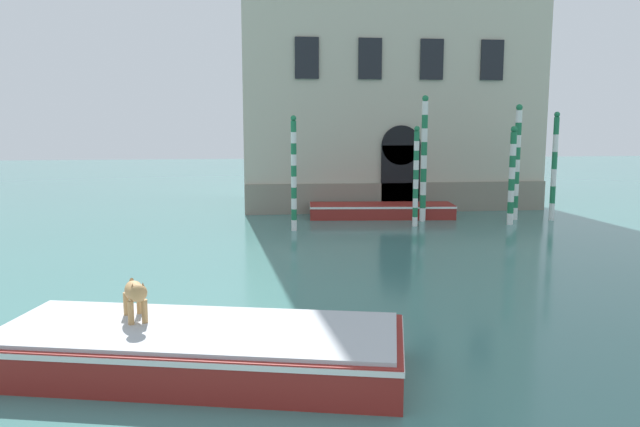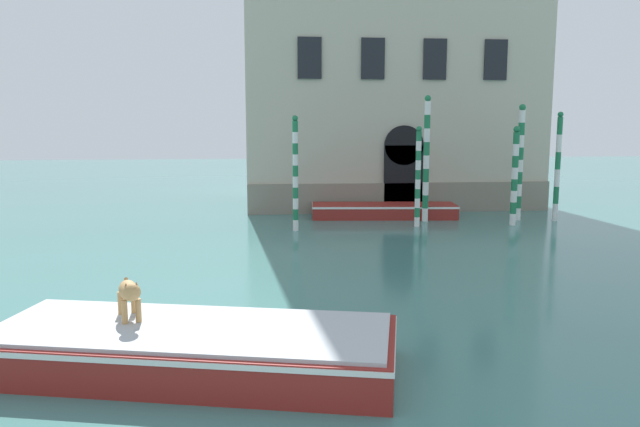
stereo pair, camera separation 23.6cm
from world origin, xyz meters
TOP-DOWN VIEW (x-y plane):
  - boat_foreground at (-3.73, 7.13)m, footprint 6.60×3.75m
  - dog_on_deck at (-4.71, 7.58)m, footprint 0.50×0.99m
  - boat_moored_near_palazzo at (2.28, 21.67)m, footprint 5.74×2.02m
  - mooring_pole_0 at (6.62, 19.48)m, footprint 0.24×0.24m
  - mooring_pole_1 at (8.64, 20.29)m, footprint 0.21×0.21m
  - mooring_pole_2 at (7.28, 20.58)m, footprint 0.24×0.24m
  - mooring_pole_3 at (-1.35, 19.14)m, footprint 0.20×0.20m
  - mooring_pole_4 at (3.06, 19.54)m, footprint 0.20×0.20m
  - mooring_pole_5 at (3.66, 20.65)m, footprint 0.24×0.24m

SIDE VIEW (x-z plane):
  - boat_moored_near_palazzo at x=2.28m, z-range 0.01..0.56m
  - boat_foreground at x=-3.73m, z-range 0.02..0.72m
  - dog_on_deck at x=-4.71m, z-range 0.80..1.47m
  - mooring_pole_4 at x=3.06m, z-range 0.02..3.61m
  - mooring_pole_0 at x=6.62m, z-range 0.02..3.61m
  - mooring_pole_3 at x=-1.35m, z-range 0.02..3.98m
  - mooring_pole_1 at x=8.64m, z-range 0.02..4.13m
  - mooring_pole_2 at x=7.28m, z-range 0.02..4.41m
  - mooring_pole_5 at x=3.66m, z-range 0.02..4.73m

